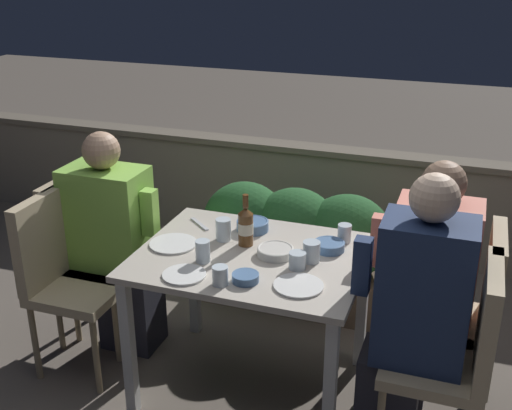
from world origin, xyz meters
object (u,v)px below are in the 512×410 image
object	(u,v)px
chair_right_near	(460,347)
chair_right_far	(468,307)
beer_bottle	(246,226)
person_green_blouse	(116,243)
person_coral_top	(423,288)
chair_left_far	(84,244)
person_navy_jumper	(412,319)
chair_left_near	(62,267)

from	to	relation	value
chair_right_near	chair_right_far	bearing A→B (deg)	87.23
beer_bottle	person_green_blouse	bearing A→B (deg)	175.88
person_green_blouse	chair_right_far	distance (m)	1.77
chair_right_near	person_coral_top	distance (m)	0.38
person_green_blouse	chair_left_far	bearing A→B (deg)	-180.00
person_green_blouse	chair_right_near	distance (m)	1.78
chair_left_far	chair_right_far	world-z (taller)	same
chair_left_far	person_navy_jumper	world-z (taller)	person_navy_jumper
person_green_blouse	person_navy_jumper	size ratio (longest dim) A/B	0.94
chair_right_near	person_coral_top	world-z (taller)	person_coral_top
person_green_blouse	person_coral_top	distance (m)	1.57
person_green_blouse	beer_bottle	xyz separation A→B (m)	(0.75, -0.05, 0.23)
person_navy_jumper	chair_right_far	size ratio (longest dim) A/B	1.38
chair_left_near	person_green_blouse	distance (m)	0.31
chair_left_far	person_green_blouse	distance (m)	0.20
chair_left_far	chair_left_near	bearing A→B (deg)	-80.47
chair_right_near	person_coral_top	xyz separation A→B (m)	(-0.18, 0.33, 0.06)
chair_left_near	chair_right_far	world-z (taller)	same
chair_left_near	chair_left_far	xyz separation A→B (m)	(-0.04, 0.26, 0.00)
person_green_blouse	chair_right_near	world-z (taller)	person_green_blouse
person_green_blouse	beer_bottle	distance (m)	0.78
chair_right_near	person_navy_jumper	world-z (taller)	person_navy_jumper
chair_left_far	person_navy_jumper	distance (m)	1.79
person_navy_jumper	chair_right_far	xyz separation A→B (m)	(0.21, 0.33, -0.09)
chair_right_far	beer_bottle	size ratio (longest dim) A/B	3.65
chair_right_far	beer_bottle	distance (m)	1.06
person_coral_top	chair_right_far	bearing A→B (deg)	-0.00
beer_bottle	chair_left_near	bearing A→B (deg)	-167.14
chair_left_near	chair_right_near	distance (m)	1.91
chair_left_near	person_navy_jumper	distance (m)	1.72
person_navy_jumper	person_coral_top	distance (m)	0.33
chair_left_near	chair_left_far	distance (m)	0.26
chair_left_far	chair_right_near	xyz separation A→B (m)	(1.96, -0.31, 0.00)
person_coral_top	person_green_blouse	bearing A→B (deg)	-179.26
person_green_blouse	beer_bottle	world-z (taller)	person_green_blouse
person_green_blouse	chair_right_far	world-z (taller)	person_green_blouse
person_navy_jumper	beer_bottle	size ratio (longest dim) A/B	5.03
chair_left_near	chair_right_near	size ratio (longest dim) A/B	1.00
chair_left_near	chair_right_far	distance (m)	1.95
chair_left_far	beer_bottle	bearing A→B (deg)	-3.25
chair_left_near	person_navy_jumper	xyz separation A→B (m)	(1.71, -0.05, 0.09)
chair_left_near	person_coral_top	distance (m)	1.75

